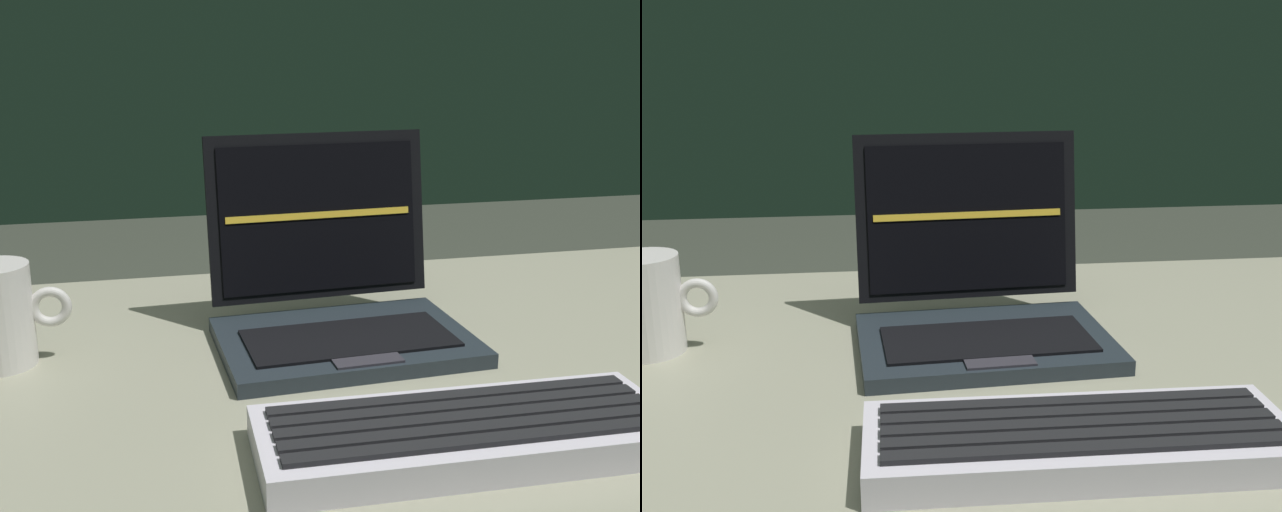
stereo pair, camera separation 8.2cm
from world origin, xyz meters
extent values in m
cube|color=#9C9982|center=(0.00, 0.00, 0.72)|extent=(1.66, 0.67, 0.03)
cube|color=#222A32|center=(0.02, 0.03, 0.74)|extent=(0.27, 0.20, 0.02)
cube|color=black|center=(0.02, 0.02, 0.75)|extent=(0.22, 0.11, 0.00)
cube|color=#312F37|center=(0.02, -0.04, 0.75)|extent=(0.07, 0.03, 0.00)
cube|color=black|center=(0.02, 0.13, 0.85)|extent=(0.25, 0.05, 0.19)
cube|color=black|center=(0.02, 0.13, 0.85)|extent=(0.23, 0.04, 0.16)
cube|color=yellow|center=(0.02, 0.13, 0.85)|extent=(0.21, 0.01, 0.01)
cube|color=silver|center=(0.06, -0.19, 0.74)|extent=(0.34, 0.13, 0.03)
cube|color=black|center=(0.06, -0.23, 0.76)|extent=(0.31, 0.02, 0.00)
cube|color=black|center=(0.06, -0.21, 0.76)|extent=(0.31, 0.02, 0.00)
cube|color=black|center=(0.06, -0.19, 0.76)|extent=(0.31, 0.02, 0.00)
cube|color=black|center=(0.06, -0.17, 0.76)|extent=(0.31, 0.02, 0.00)
cube|color=black|center=(0.06, -0.16, 0.76)|extent=(0.31, 0.02, 0.00)
cylinder|color=silver|center=(-0.33, 0.07, 0.78)|extent=(0.07, 0.07, 0.10)
torus|color=silver|center=(-0.27, 0.07, 0.79)|extent=(0.04, 0.01, 0.04)
camera|label=1|loc=(-0.17, -0.72, 1.05)|focal=44.23mm
camera|label=2|loc=(-0.09, -0.73, 1.05)|focal=44.23mm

